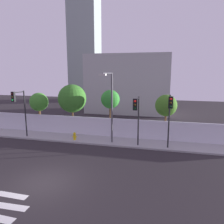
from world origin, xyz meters
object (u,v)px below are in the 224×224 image
(traffic_light_center, at_px, (19,104))
(roadside_tree_leftmost, at_px, (39,102))
(street_lamp_curbside, at_px, (111,102))
(roadside_tree_rightmost, at_px, (166,106))
(traffic_light_left, at_px, (170,111))
(traffic_light_right, at_px, (137,111))
(roadside_tree_midright, at_px, (110,100))
(fire_hydrant, at_px, (75,136))
(roadside_tree_midleft, at_px, (72,98))

(traffic_light_center, bearing_deg, roadside_tree_leftmost, 94.27)
(street_lamp_curbside, relative_size, roadside_tree_rightmost, 1.44)
(roadside_tree_leftmost, relative_size, roadside_tree_rightmost, 0.97)
(traffic_light_left, xyz_separation_m, traffic_light_center, (-13.57, 0.01, 0.03))
(traffic_light_center, relative_size, roadside_tree_leftmost, 1.09)
(roadside_tree_leftmost, height_order, roadside_tree_rightmost, roadside_tree_rightmost)
(traffic_light_center, bearing_deg, traffic_light_left, -0.05)
(roadside_tree_leftmost, bearing_deg, traffic_light_right, -18.88)
(roadside_tree_midright, bearing_deg, traffic_light_center, -154.66)
(traffic_light_right, height_order, roadside_tree_leftmost, traffic_light_right)
(roadside_tree_rightmost, bearing_deg, fire_hydrant, -159.90)
(traffic_light_left, relative_size, traffic_light_center, 0.99)
(traffic_light_right, distance_m, fire_hydrant, 6.51)
(traffic_light_center, relative_size, street_lamp_curbside, 0.73)
(traffic_light_center, xyz_separation_m, roadside_tree_midleft, (3.69, 3.70, 0.18))
(traffic_light_left, distance_m, roadside_tree_rightmost, 3.73)
(fire_hydrant, distance_m, roadside_tree_leftmost, 6.69)
(roadside_tree_leftmost, bearing_deg, traffic_light_center, -85.73)
(roadside_tree_leftmost, relative_size, roadside_tree_midright, 0.90)
(roadside_tree_leftmost, bearing_deg, fire_hydrant, -28.74)
(roadside_tree_midleft, bearing_deg, street_lamp_curbside, -31.63)
(traffic_light_right, height_order, roadside_tree_midright, roadside_tree_midright)
(traffic_light_left, height_order, street_lamp_curbside, street_lamp_curbside)
(traffic_light_center, height_order, roadside_tree_leftmost, traffic_light_center)
(fire_hydrant, bearing_deg, traffic_light_right, -8.56)
(roadside_tree_rightmost, bearing_deg, street_lamp_curbside, -146.92)
(traffic_light_center, distance_m, fire_hydrant, 5.95)
(traffic_light_right, relative_size, roadside_tree_rightmost, 0.99)
(traffic_light_right, distance_m, street_lamp_curbside, 2.57)
(roadside_tree_midright, bearing_deg, roadside_tree_midleft, 180.00)
(traffic_light_right, xyz_separation_m, street_lamp_curbside, (-2.37, 0.82, 0.56))
(traffic_light_center, distance_m, roadside_tree_rightmost, 13.79)
(street_lamp_curbside, xyz_separation_m, roadside_tree_leftmost, (-8.89, 3.04, -0.73))
(traffic_light_right, relative_size, roadside_tree_midleft, 0.83)
(roadside_tree_rightmost, bearing_deg, traffic_light_center, -164.41)
(traffic_light_left, distance_m, traffic_light_center, 13.57)
(street_lamp_curbside, distance_m, roadside_tree_rightmost, 5.60)
(fire_hydrant, relative_size, roadside_tree_rightmost, 0.17)
(fire_hydrant, bearing_deg, roadside_tree_leftmost, 151.26)
(street_lamp_curbside, bearing_deg, roadside_tree_rightmost, 33.08)
(roadside_tree_midleft, relative_size, roadside_tree_rightmost, 1.19)
(street_lamp_curbside, bearing_deg, traffic_light_left, -7.82)
(traffic_light_right, bearing_deg, street_lamp_curbside, 161.00)
(roadside_tree_midright, bearing_deg, roadside_tree_rightmost, 0.00)
(street_lamp_curbside, bearing_deg, traffic_light_right, -19.00)
(traffic_light_center, distance_m, roadside_tree_leftmost, 3.73)
(traffic_light_right, relative_size, roadside_tree_midright, 0.92)
(traffic_light_center, bearing_deg, roadside_tree_midright, 25.34)
(traffic_light_left, distance_m, traffic_light_right, 2.58)
(street_lamp_curbside, relative_size, roadside_tree_leftmost, 1.50)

